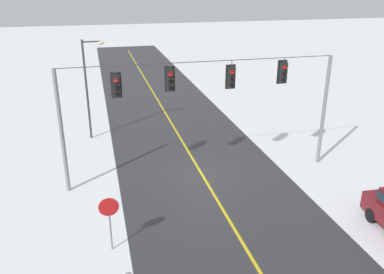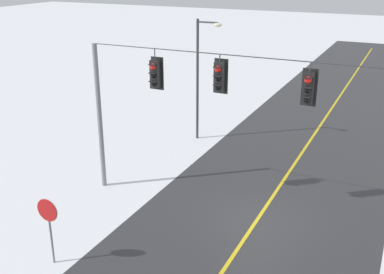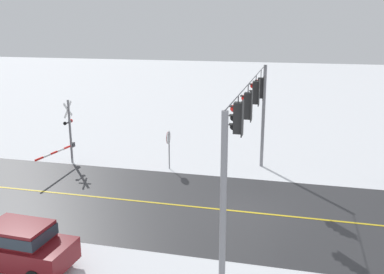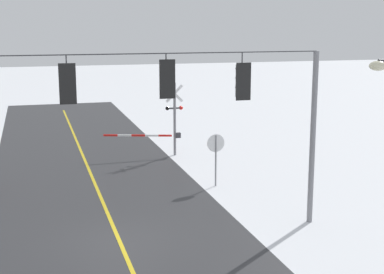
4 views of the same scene
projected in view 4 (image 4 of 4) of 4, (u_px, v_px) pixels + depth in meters
name	position (u px, v px, depth m)	size (l,w,h in m)	color
ground_plane	(119.00, 241.00, 19.03)	(160.00, 160.00, 0.00)	white
signal_span	(116.00, 110.00, 18.17)	(14.20, 0.47, 6.22)	gray
stop_sign	(216.00, 148.00, 25.16)	(0.80, 0.09, 2.35)	gray
railroad_crossing	(168.00, 120.00, 30.93)	(4.38, 0.31, 4.00)	gray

